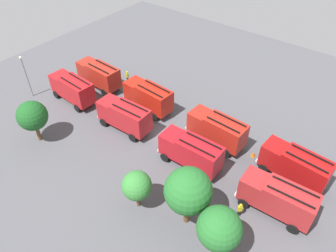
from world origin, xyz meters
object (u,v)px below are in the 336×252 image
firefighter_1 (127,76)px  traffic_cone_0 (113,102)px  fire_truck_3 (99,74)px  fire_truck_4 (278,197)px  fire_truck_7 (72,88)px  firefighter_3 (154,95)px  fire_truck_1 (217,129)px  lamppost (26,73)px  traffic_cone_2 (253,154)px  fire_truck_5 (191,151)px  firefighter_0 (240,210)px  tree_3 (32,116)px  fire_truck_0 (295,164)px  fire_truck_6 (124,115)px  tree_0 (219,229)px  tree_2 (137,186)px  fire_truck_2 (148,96)px  traffic_cone_1 (145,88)px  tree_1 (188,191)px  firefighter_2 (172,102)px

firefighter_1 → traffic_cone_0: 5.67m
fire_truck_3 → fire_truck_4: size_ratio=1.00×
fire_truck_7 → firefighter_3: size_ratio=4.48×
fire_truck_1 → fire_truck_7: (20.11, 4.84, 0.00)m
fire_truck_7 → lamppost: 6.71m
firefighter_1 → traffic_cone_2: bearing=91.0°
traffic_cone_0 → traffic_cone_2: 20.26m
fire_truck_5 → firefighter_0: bearing=160.2°
tree_3 → firefighter_0: bearing=-168.0°
fire_truck_1 → traffic_cone_0: size_ratio=12.92×
firefighter_3 → fire_truck_7: bearing=-23.3°
fire_truck_4 → fire_truck_5: bearing=-3.0°
fire_truck_7 → traffic_cone_0: bearing=-144.6°
fire_truck_0 → fire_truck_6: same height
firefighter_1 → traffic_cone_2: 22.41m
fire_truck_7 → tree_0: (-27.43, 7.36, 1.76)m
tree_2 → traffic_cone_2: (-6.01, -13.14, -2.65)m
fire_truck_2 → traffic_cone_1: (3.36, -3.02, -1.78)m
fire_truck_0 → lamppost: lamppost is taller
firefighter_1 → tree_1: (-21.00, 14.33, 3.46)m
fire_truck_1 → fire_truck_5: bearing=89.1°
traffic_cone_2 → tree_3: bearing=31.2°
firefighter_0 → tree_2: 10.07m
traffic_cone_0 → traffic_cone_1: (-1.38, -5.04, 0.09)m
tree_2 → traffic_cone_0: 17.84m
fire_truck_5 → firefighter_2: bearing=-43.0°
fire_truck_0 → firefighter_0: size_ratio=4.37×
fire_truck_6 → tree_3: (6.93, 7.86, 1.53)m
fire_truck_6 → traffic_cone_0: size_ratio=12.85×
fire_truck_5 → tree_0: (-7.65, 7.30, 1.76)m
fire_truck_0 → fire_truck_7: same height
tree_1 → tree_3: size_ratio=1.22×
fire_truck_6 → lamppost: (15.62, 2.91, 1.57)m
fire_truck_5 → fire_truck_7: 19.78m
traffic_cone_2 → fire_truck_3: bearing=1.7°
fire_truck_7 → traffic_cone_2: (-24.80, -5.47, -1.79)m
fire_truck_7 → firefighter_3: bearing=-138.6°
fire_truck_3 → tree_0: bearing=158.6°
tree_0 → tree_3: size_ratio=1.06×
tree_1 → fire_truck_0: bearing=-117.9°
firefighter_3 → traffic_cone_1: 3.01m
fire_truck_5 → traffic_cone_2: 7.68m
fire_truck_4 → firefighter_2: bearing=-24.8°
fire_truck_3 → fire_truck_5: bearing=168.8°
traffic_cone_2 → firefighter_2: bearing=-7.6°
fire_truck_0 → tree_2: size_ratio=1.64×
fire_truck_3 → fire_truck_2: bearing=-176.2°
fire_truck_2 → firefighter_3: (0.60, -1.95, -1.24)m
fire_truck_5 → tree_0: 10.72m
fire_truck_1 → tree_1: tree_1 is taller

